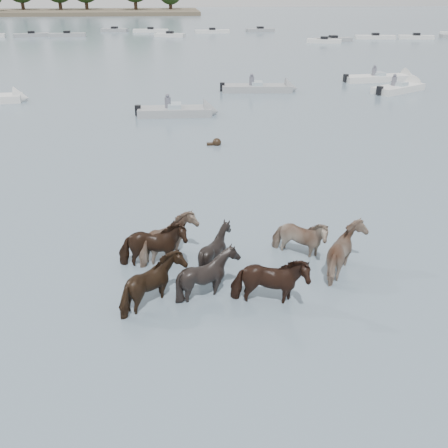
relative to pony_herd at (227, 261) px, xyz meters
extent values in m
plane|color=slate|center=(-2.65, -1.67, -0.50)|extent=(400.00, 400.00, 0.00)
imported|color=black|center=(-1.98, 0.83, 0.03)|extent=(1.95, 0.96, 1.61)
imported|color=#7A6052|center=(-1.51, 1.18, 0.00)|extent=(1.81, 1.93, 1.56)
imported|color=black|center=(-0.27, 0.58, -0.04)|extent=(1.58, 1.47, 1.47)
imported|color=#7E6855|center=(2.19, 0.99, -0.04)|extent=(1.92, 1.59, 1.49)
imported|color=black|center=(-1.89, -1.14, -0.01)|extent=(1.73, 1.87, 1.54)
imported|color=black|center=(-0.56, -0.77, 0.00)|extent=(1.76, 1.67, 1.55)
imported|color=black|center=(0.88, -1.35, 0.03)|extent=(2.02, 1.16, 1.61)
imported|color=gray|center=(3.29, -0.07, 0.02)|extent=(1.52, 1.72, 1.59)
sphere|color=black|center=(0.83, 12.45, -0.38)|extent=(0.44, 0.44, 0.44)
cube|color=black|center=(0.58, 12.45, -0.48)|extent=(0.50, 0.22, 0.18)
cone|color=silver|center=(-11.53, 24.26, -0.30)|extent=(1.09, 1.70, 1.60)
cube|color=gray|center=(-1.15, 18.96, -0.30)|extent=(4.47, 1.72, 0.55)
cone|color=gray|center=(1.06, 18.90, -0.30)|extent=(0.94, 1.62, 1.60)
cube|color=#99ADB7|center=(-1.15, 18.96, 0.05)|extent=(0.83, 1.14, 0.35)
cube|color=black|center=(-3.36, 19.02, -0.15)|extent=(0.36, 0.36, 0.60)
cylinder|color=#595966|center=(-1.55, 18.96, 0.25)|extent=(0.36, 0.36, 0.70)
sphere|color=#595966|center=(-1.55, 18.96, 0.70)|extent=(0.24, 0.24, 0.24)
cube|color=gray|center=(5.06, 26.06, -0.30)|extent=(5.29, 2.08, 0.55)
cone|color=gray|center=(7.63, 25.82, -0.30)|extent=(1.05, 1.68, 1.60)
cube|color=#99ADB7|center=(5.06, 26.06, 0.05)|extent=(0.90, 1.19, 0.35)
cube|color=black|center=(2.49, 26.31, -0.15)|extent=(0.38, 0.38, 0.60)
cylinder|color=#595966|center=(4.66, 26.06, 0.25)|extent=(0.36, 0.36, 0.70)
sphere|color=#595966|center=(4.66, 26.06, 0.70)|extent=(0.24, 0.24, 0.24)
cube|color=silver|center=(15.54, 24.85, -0.30)|extent=(4.68, 3.73, 0.55)
cone|color=silver|center=(17.46, 26.04, -0.30)|extent=(1.61, 1.83, 1.60)
cube|color=#99ADB7|center=(15.54, 24.85, 0.05)|extent=(1.27, 1.37, 0.35)
cube|color=black|center=(13.62, 23.67, -0.15)|extent=(0.48, 0.48, 0.60)
cylinder|color=#595966|center=(15.14, 24.85, 0.25)|extent=(0.36, 0.36, 0.70)
sphere|color=#595966|center=(15.14, 24.85, 0.70)|extent=(0.24, 0.24, 0.24)
cube|color=silver|center=(15.81, 29.51, -0.30)|extent=(5.88, 2.17, 0.55)
cone|color=silver|center=(18.67, 29.79, -0.30)|extent=(1.06, 1.68, 1.60)
cube|color=#99ADB7|center=(15.81, 29.51, 0.05)|extent=(0.91, 1.19, 0.35)
cube|color=black|center=(12.95, 29.22, -0.15)|extent=(0.38, 0.38, 0.60)
cylinder|color=#595966|center=(15.41, 29.51, 0.25)|extent=(0.36, 0.36, 0.70)
sphere|color=#595966|center=(15.41, 29.51, 0.70)|extent=(0.24, 0.24, 0.24)
cube|color=gray|center=(-22.84, 74.38, -0.28)|extent=(5.47, 3.13, 0.60)
cube|color=black|center=(-22.84, 74.38, 0.10)|extent=(1.27, 1.27, 0.50)
cube|color=gray|center=(-17.32, 74.19, -0.28)|extent=(5.79, 2.01, 0.60)
cube|color=black|center=(-17.32, 74.19, 0.10)|extent=(1.09, 1.09, 0.50)
cube|color=gray|center=(-10.77, 82.96, -0.28)|extent=(4.77, 2.47, 0.60)
cube|color=black|center=(-10.77, 82.96, 0.10)|extent=(1.20, 1.20, 0.50)
cube|color=silver|center=(-4.45, 81.05, -0.28)|extent=(6.10, 1.99, 0.60)
cube|color=black|center=(-4.45, 81.05, 0.10)|extent=(1.08, 1.08, 0.50)
cube|color=silver|center=(-1.20, 71.97, -0.28)|extent=(4.89, 2.85, 0.60)
cube|color=black|center=(-1.20, 71.97, 0.10)|extent=(1.26, 1.26, 0.50)
cube|color=silver|center=(5.95, 78.35, -0.28)|extent=(5.93, 1.80, 0.60)
cube|color=black|center=(5.95, 78.35, 0.10)|extent=(1.05, 1.05, 0.50)
cube|color=gray|center=(14.54, 80.46, -0.28)|extent=(5.09, 2.42, 0.60)
cube|color=black|center=(14.54, 80.46, 0.10)|extent=(1.17, 1.17, 0.50)
cube|color=silver|center=(20.19, 60.43, -0.28)|extent=(4.96, 3.10, 0.60)
cube|color=black|center=(20.19, 60.43, 0.10)|extent=(1.29, 1.29, 0.50)
cube|color=gray|center=(21.98, 62.10, -0.28)|extent=(5.68, 2.41, 0.60)
cube|color=black|center=(21.98, 62.10, 0.10)|extent=(1.15, 1.15, 0.50)
cube|color=silver|center=(29.47, 65.36, -0.28)|extent=(6.03, 2.43, 0.60)
cube|color=black|center=(29.47, 65.36, 0.10)|extent=(1.15, 1.15, 0.50)
cube|color=silver|center=(35.60, 64.72, -0.28)|extent=(5.27, 2.95, 0.60)
cube|color=black|center=(35.60, 64.72, 0.10)|extent=(1.25, 1.25, 0.50)
cylinder|color=#382619|center=(-43.76, 153.16, 1.49)|extent=(1.00, 1.00, 3.98)
cylinder|color=#382619|center=(-32.83, 152.25, 1.49)|extent=(1.00, 1.00, 3.99)
cylinder|color=#382619|center=(-25.28, 152.43, 1.49)|extent=(1.00, 1.00, 3.98)
cylinder|color=#382619|center=(-10.76, 149.65, 1.60)|extent=(1.00, 1.00, 4.21)
cylinder|color=#382619|center=(-0.57, 152.34, 1.10)|extent=(1.00, 1.00, 3.20)
camera|label=1|loc=(-1.26, -11.47, 6.60)|focal=39.94mm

